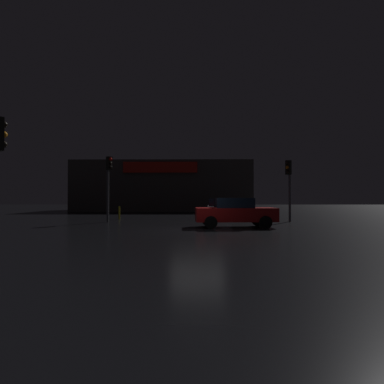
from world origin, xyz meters
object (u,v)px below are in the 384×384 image
object	(u,v)px
car_near	(235,212)
car_far	(219,208)
traffic_signal_opposite	(289,179)
traffic_signal_cross_left	(109,176)
store_building	(164,187)

from	to	relation	value
car_near	car_far	bearing A→B (deg)	92.94
traffic_signal_opposite	car_near	bearing A→B (deg)	-133.20
car_near	car_far	size ratio (longest dim) A/B	1.03
car_near	traffic_signal_cross_left	bearing A→B (deg)	154.08
car_far	car_near	bearing A→B (deg)	-87.06
store_building	traffic_signal_opposite	xyz separation A→B (m)	(9.91, -19.71, -0.08)
traffic_signal_opposite	car_far	size ratio (longest dim) A/B	0.96
traffic_signal_opposite	car_far	bearing A→B (deg)	144.05
traffic_signal_opposite	traffic_signal_cross_left	bearing A→B (deg)	-177.55
traffic_signal_opposite	car_far	world-z (taller)	traffic_signal_opposite
car_near	car_far	world-z (taller)	car_near
store_building	car_near	size ratio (longest dim) A/B	4.75
store_building	car_far	bearing A→B (deg)	-71.38
store_building	car_near	world-z (taller)	store_building
traffic_signal_opposite	traffic_signal_cross_left	distance (m)	11.57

